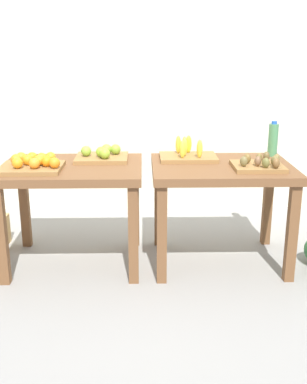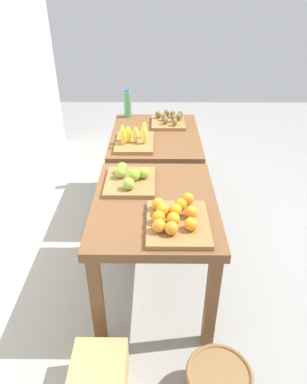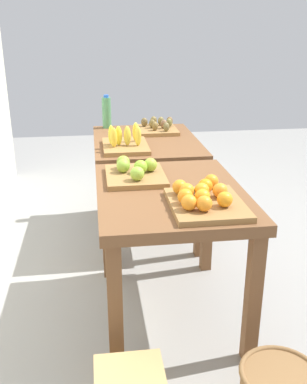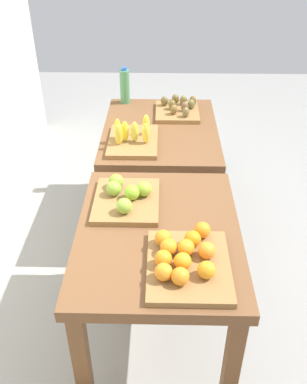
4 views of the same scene
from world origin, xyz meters
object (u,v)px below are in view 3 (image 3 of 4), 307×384
Objects in this scene: water_bottle at (107,112)px; display_table_left at (170,209)px; apple_bin at (135,172)px; watermelon_pile at (161,181)px; banana_crate at (125,143)px; display_table_right at (146,154)px; orange_bin at (204,199)px; kiwi_bin at (158,128)px.

display_table_left is at bearing -169.83° from water_bottle.
apple_bin is 1.96m from watermelon_pile.
banana_crate is 0.70m from water_bottle.
orange_bin reaches higher than display_table_right.
banana_crate is (-0.24, 0.18, 0.16)m from display_table_right.
banana_crate is at bearing 0.73° from apple_bin.
orange_bin reaches higher than watermelon_pile.
display_table_left is 2.08m from watermelon_pile.
water_bottle is 0.44× the size of watermelon_pile.
display_table_left is 2.30× the size of orange_bin.
orange_bin is 1.26× the size of kiwi_bin.
watermelon_pile is (0.62, -0.13, -0.69)m from kiwi_bin.
watermelon_pile is (0.42, -0.54, -0.79)m from water_bottle.
orange_bin is at bearing -174.92° from display_table_right.
display_table_left is at bearing 172.62° from watermelon_pile.
display_table_left is 1.38m from kiwi_bin.
orange_bin is 0.71× the size of watermelon_pile.
apple_bin reaches higher than orange_bin.
watermelon_pile is (0.87, -0.26, -0.54)m from display_table_right.
display_table_left is 1.00× the size of display_table_right.
apple_bin is (-0.90, 0.17, 0.15)m from display_table_right.
watermelon_pile is at bearing -13.59° from apple_bin.
orange_bin is at bearing -154.37° from display_table_left.
apple_bin reaches higher than display_table_left.
banana_crate reaches higher than orange_bin.
water_bottle is at bearing 12.48° from orange_bin.
kiwi_bin is at bearing -5.46° from display_table_left.
apple_bin is at bearing 165.32° from kiwi_bin.
banana_crate is (0.66, 0.01, 0.00)m from apple_bin.
display_table_right is 2.60× the size of apple_bin.
orange_bin is at bearing -148.01° from apple_bin.
orange_bin is 1.17m from banana_crate.
apple_bin is at bearing 166.41° from watermelon_pile.
orange_bin is 1.62× the size of water_bottle.
banana_crate is 0.69× the size of watermelon_pile.
display_table_right is 2.89× the size of kiwi_bin.
banana_crate reaches higher than display_table_left.
water_bottle is (0.69, 0.10, 0.09)m from banana_crate.
water_bottle reaches higher than kiwi_bin.
apple_bin is 0.63× the size of watermelon_pile.
display_table_right is at bearing 0.00° from display_table_left.
kiwi_bin is (0.25, -0.13, 0.15)m from display_table_right.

